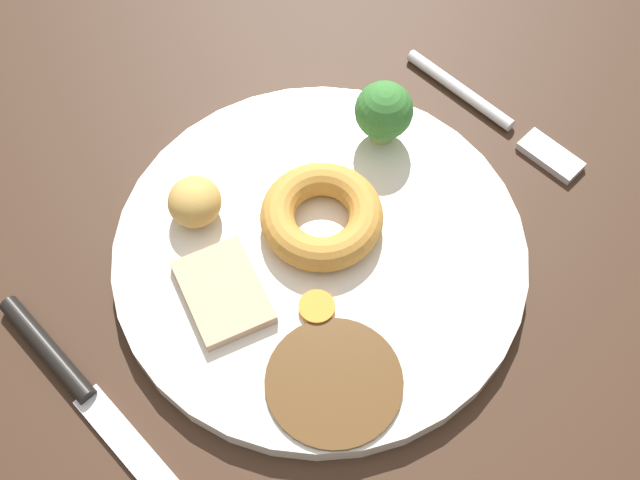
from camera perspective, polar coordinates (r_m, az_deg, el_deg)
dining_table at (r=55.83cm, az=2.14°, el=-2.44°), size 120.00×84.00×3.60cm
dinner_plate at (r=53.74cm, az=0.00°, el=-0.91°), size 26.44×26.44×1.40cm
gravy_pool at (r=49.19cm, az=0.96°, el=-9.66°), size 8.08×8.08×0.30cm
meat_slice_main at (r=51.56cm, az=-6.61°, el=-3.53°), size 6.33×7.41×0.80cm
yorkshire_pudding at (r=53.09cm, az=0.22°, el=1.73°), size 7.86×7.86×2.20cm
roast_potato_left at (r=53.80cm, az=-8.54°, el=2.59°), size 4.94×4.94×2.89cm
carrot_coin_front at (r=50.95cm, az=-0.22°, el=-4.61°), size 2.23×2.23×0.47cm
broccoli_floret at (r=56.15cm, az=4.36°, el=8.72°), size 3.94×3.94×4.67cm
fork at (r=61.64cm, az=11.91°, el=8.26°), size 2.08×15.27×0.90cm
knife at (r=52.21cm, az=-16.04°, el=-9.64°), size 1.79×18.51×1.20cm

